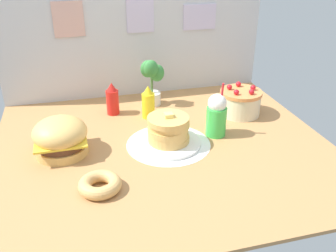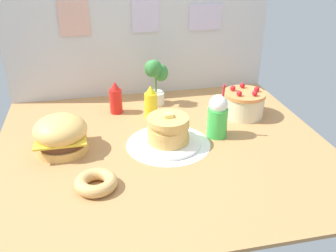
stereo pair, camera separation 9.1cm
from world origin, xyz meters
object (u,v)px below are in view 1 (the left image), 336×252
donut_pink_glaze (100,184)px  burger (60,137)px  ketchup_bottle (112,100)px  layer_cake (240,102)px  mustard_bottle (148,103)px  pancake_stack (168,132)px  cream_soda_cup (217,115)px  potted_plant (152,80)px

donut_pink_glaze → burger: bearing=113.1°
burger → ketchup_bottle: ketchup_bottle is taller
ketchup_bottle → donut_pink_glaze: (-17.37, -84.59, -7.06)cm
layer_cake → donut_pink_glaze: 118.49cm
mustard_bottle → donut_pink_glaze: size_ratio=1.08×
pancake_stack → cream_soda_cup: bearing=7.5°
mustard_bottle → cream_soda_cup: 48.93cm
pancake_stack → potted_plant: bearing=86.4°
ketchup_bottle → potted_plant: 31.60cm
potted_plant → cream_soda_cup: bearing=-63.5°
ketchup_bottle → cream_soda_cup: size_ratio=0.67×
pancake_stack → mustard_bottle: (-3.49, 38.67, 2.29)cm
mustard_bottle → layer_cake: bearing=-10.1°
pancake_stack → layer_cake: (57.78, 27.72, 0.58)cm
pancake_stack → mustard_bottle: mustard_bottle is taller
donut_pink_glaze → potted_plant: (46.79, 93.01, 14.96)cm
mustard_bottle → potted_plant: potted_plant is taller
cream_soda_cup → potted_plant: 61.36cm
donut_pink_glaze → potted_plant: size_ratio=0.61×
layer_cake → pancake_stack: bearing=-154.4°
donut_pink_glaze → layer_cake: bearing=31.5°
pancake_stack → ketchup_bottle: bearing=117.0°
pancake_stack → potted_plant: potted_plant is taller
burger → donut_pink_glaze: 44.07cm
layer_cake → mustard_bottle: 62.27cm
layer_cake → burger: bearing=-169.5°
ketchup_bottle → mustard_bottle: same height
burger → pancake_stack: 60.48cm
ketchup_bottle → cream_soda_cup: bearing=-39.2°
pancake_stack → ketchup_bottle: 56.61cm
burger → pancake_stack: bearing=-5.5°
burger → pancake_stack: (60.16, -5.83, -2.09)cm
layer_cake → potted_plant: 63.11cm
burger → cream_soda_cup: bearing=-1.1°
cream_soda_cup → potted_plant: bearing=116.5°
burger → ketchup_bottle: size_ratio=1.33×
burger → cream_soda_cup: 91.23cm
ketchup_bottle → potted_plant: size_ratio=0.66×
cream_soda_cup → mustard_bottle: bearing=134.9°
layer_cake → mustard_bottle: (-61.27, 10.95, 1.71)cm
burger → donut_pink_glaze: burger is taller
burger → ketchup_bottle: 56.30cm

